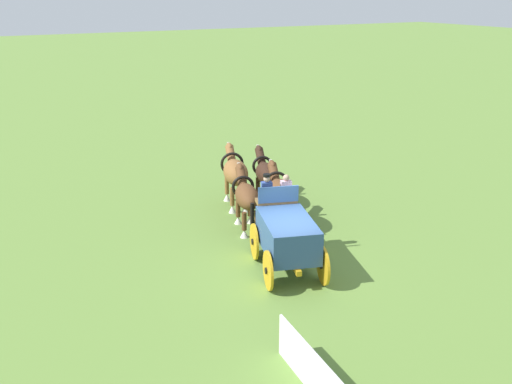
# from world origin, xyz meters

# --- Properties ---
(ground_plane) EXTENTS (220.00, 220.00, 0.00)m
(ground_plane) POSITION_xyz_m (0.00, 0.00, 0.00)
(ground_plane) COLOR olive
(show_wagon) EXTENTS (5.68, 2.73, 2.79)m
(show_wagon) POSITION_xyz_m (0.16, -0.05, 1.21)
(show_wagon) COLOR #2D4C7A
(show_wagon) RESTS_ON ground
(draft_horse_rear_near) EXTENTS (2.91, 1.39, 2.14)m
(draft_horse_rear_near) POSITION_xyz_m (3.74, -0.49, 1.28)
(draft_horse_rear_near) COLOR brown
(draft_horse_rear_near) RESTS_ON ground
(draft_horse_rear_off) EXTENTS (2.92, 1.51, 2.19)m
(draft_horse_rear_off) POSITION_xyz_m (3.33, -1.72, 1.33)
(draft_horse_rear_off) COLOR brown
(draft_horse_rear_off) RESTS_ON ground
(draft_horse_lead_near) EXTENTS (3.05, 1.55, 2.30)m
(draft_horse_lead_near) POSITION_xyz_m (6.20, -1.26, 1.42)
(draft_horse_lead_near) COLOR brown
(draft_horse_lead_near) RESTS_ON ground
(draft_horse_lead_off) EXTENTS (2.92, 1.40, 2.14)m
(draft_horse_lead_off) POSITION_xyz_m (5.83, -2.51, 1.28)
(draft_horse_lead_off) COLOR #331E14
(draft_horse_lead_off) RESTS_ON ground
(sponsor_banner) EXTENTS (3.19, 0.35, 1.10)m
(sponsor_banner) POSITION_xyz_m (-5.40, 2.67, 0.55)
(sponsor_banner) COLOR silver
(sponsor_banner) RESTS_ON ground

